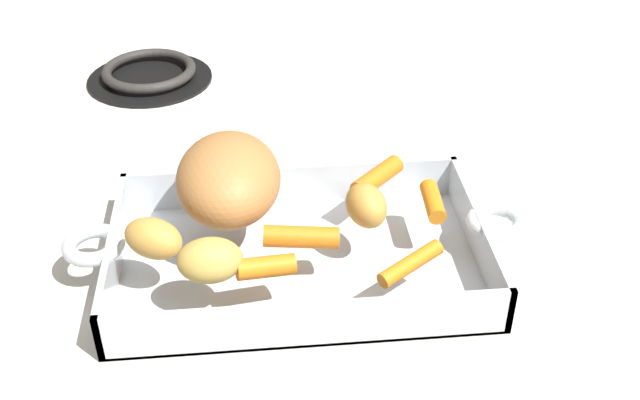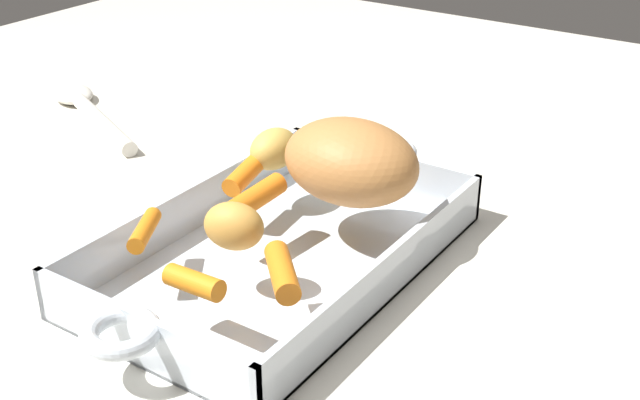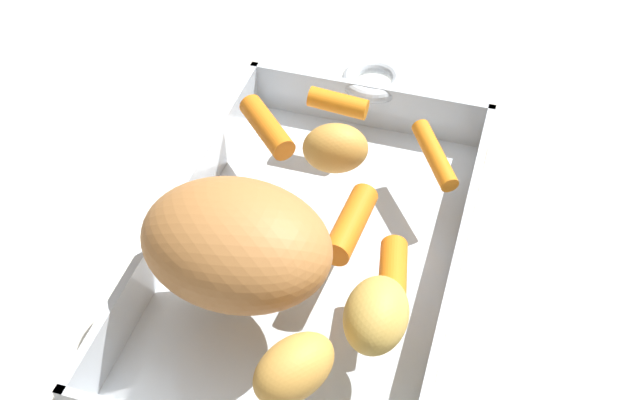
{
  "view_description": "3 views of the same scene",
  "coord_description": "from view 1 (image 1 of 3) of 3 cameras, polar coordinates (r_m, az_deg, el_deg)",
  "views": [
    {
      "loc": [
        -0.04,
        -0.59,
        0.49
      ],
      "look_at": [
        0.02,
        0.02,
        0.06
      ],
      "focal_mm": 43.64,
      "sensor_mm": 36.0,
      "label": 1
    },
    {
      "loc": [
        0.51,
        0.39,
        0.39
      ],
      "look_at": [
        -0.03,
        0.02,
        0.06
      ],
      "focal_mm": 46.41,
      "sensor_mm": 36.0,
      "label": 2
    },
    {
      "loc": [
        -0.38,
        -0.12,
        0.48
      ],
      "look_at": [
        -0.0,
        -0.01,
        0.08
      ],
      "focal_mm": 45.0,
      "sensor_mm": 36.0,
      "label": 3
    }
  ],
  "objects": [
    {
      "name": "potato_halved",
      "position": [
        0.67,
        -8.08,
        -4.4
      ],
      "size": [
        0.06,
        0.04,
        0.04
      ],
      "primitive_type": "ellipsoid",
      "rotation": [
        0.0,
        0.0,
        3.16
      ],
      "color": "gold",
      "rests_on": "roasting_dish"
    },
    {
      "name": "stove_burner_rear",
      "position": [
        1.14,
        -12.4,
        9.01
      ],
      "size": [
        0.18,
        0.18,
        0.02
      ],
      "color": "black",
      "rests_on": "ground_plane"
    },
    {
      "name": "pork_roast",
      "position": [
        0.74,
        -6.73,
        1.56
      ],
      "size": [
        0.1,
        0.13,
        0.08
      ],
      "primitive_type": "ellipsoid",
      "rotation": [
        0.0,
        0.0,
        1.54
      ],
      "color": "#B7773E",
      "rests_on": "roasting_dish"
    },
    {
      "name": "ground_plane",
      "position": [
        0.77,
        -1.51,
        -4.87
      ],
      "size": [
        1.79,
        1.79,
        0.0
      ],
      "primitive_type": "plane",
      "color": "silver"
    },
    {
      "name": "baby_carrot_southwest",
      "position": [
        0.76,
        8.27,
        -0.1
      ],
      "size": [
        0.02,
        0.05,
        0.02
      ],
      "primitive_type": "cylinder",
      "rotation": [
        1.51,
        0.0,
        3.11
      ],
      "color": "orange",
      "rests_on": "roasting_dish"
    },
    {
      "name": "roasting_dish",
      "position": [
        0.76,
        -1.53,
        -4.01
      ],
      "size": [
        0.44,
        0.22,
        0.05
      ],
      "color": "silver",
      "rests_on": "ground_plane"
    },
    {
      "name": "baby_carrot_northeast",
      "position": [
        0.71,
        -1.51,
        -2.74
      ],
      "size": [
        0.07,
        0.02,
        0.03
      ],
      "primitive_type": "cylinder",
      "rotation": [
        1.64,
        0.0,
        1.51
      ],
      "color": "orange",
      "rests_on": "roasting_dish"
    },
    {
      "name": "potato_near_roast",
      "position": [
        0.71,
        -12.13,
        -2.77
      ],
      "size": [
        0.07,
        0.06,
        0.04
      ],
      "primitive_type": "ellipsoid",
      "rotation": [
        0.0,
        0.0,
        5.74
      ],
      "color": "gold",
      "rests_on": "roasting_dish"
    },
    {
      "name": "potato_whole",
      "position": [
        0.73,
        3.44,
        -0.53
      ],
      "size": [
        0.05,
        0.06,
        0.04
      ],
      "primitive_type": "ellipsoid",
      "rotation": [
        0.0,
        0.0,
        1.85
      ],
      "color": "gold",
      "rests_on": "roasting_dish"
    },
    {
      "name": "baby_carrot_center_left",
      "position": [
        0.68,
        -3.99,
        -4.92
      ],
      "size": [
        0.06,
        0.03,
        0.02
      ],
      "primitive_type": "cylinder",
      "rotation": [
        1.66,
        0.0,
        1.76
      ],
      "color": "orange",
      "rests_on": "roasting_dish"
    },
    {
      "name": "baby_carrot_southeast",
      "position": [
        0.69,
        6.66,
        -4.65
      ],
      "size": [
        0.06,
        0.05,
        0.02
      ],
      "primitive_type": "cylinder",
      "rotation": [
        1.67,
        0.0,
        5.28
      ],
      "color": "orange",
      "rests_on": "roasting_dish"
    },
    {
      "name": "baby_carrot_northwest",
      "position": [
        0.79,
        4.21,
        1.69
      ],
      "size": [
        0.06,
        0.06,
        0.02
      ],
      "primitive_type": "cylinder",
      "rotation": [
        1.56,
        0.0,
        2.35
      ],
      "color": "orange",
      "rests_on": "roasting_dish"
    }
  ]
}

